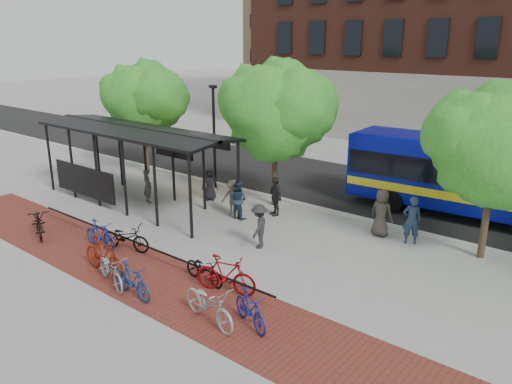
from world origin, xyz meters
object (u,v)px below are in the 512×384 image
Objects in this scene: bus at (499,178)px; bike_7 at (132,281)px; bike_10 at (209,304)px; pedestrian_7 at (412,220)px; lamp_post_left at (214,134)px; pedestrian_4 at (275,196)px; pedestrian_6 at (381,213)px; tree_a at (145,97)px; pedestrian_3 at (233,197)px; tree_b at (278,107)px; bike_9 at (226,275)px; pedestrian_1 at (148,186)px; pedestrian_2 at (238,199)px; pedestrian_9 at (259,226)px; bike_4 at (126,237)px; bike_6 at (111,270)px; bike_8 at (204,269)px; pedestrian_0 at (210,184)px; tree_c at (500,142)px; bike_5 at (104,255)px; bike_3 at (100,235)px; bus_shelter at (132,138)px; bike_11 at (250,309)px; bike_0 at (39,222)px.

bike_7 is (-6.39, -13.35, -1.36)m from bus.
bike_10 is 8.79m from pedestrian_7.
lamp_post_left is 12.91m from bus.
pedestrian_6 reaches higher than pedestrian_4.
tree_a is 9.30m from pedestrian_3.
pedestrian_6 is (5.30, -0.41, -3.53)m from tree_b.
bike_9 is 9.51m from pedestrian_1.
pedestrian_2 is 3.19m from pedestrian_9.
pedestrian_6 is (5.49, 2.01, 0.10)m from pedestrian_2.
bike_4 is at bearing -68.66° from lamp_post_left.
tree_b is at bearing 20.97° from bike_6.
bike_8 is 8.34m from pedestrian_0.
tree_b reaches higher than tree_c.
bike_10 is (4.67, 0.05, -0.07)m from bike_5.
bike_6 is at bearing 137.94° from bike_8.
pedestrian_2 is 6.99m from pedestrian_7.
bus_shelter is at bearing 38.63° from bike_3.
pedestrian_7 reaches higher than bike_11.
bike_11 is (10.75, -4.61, -2.50)m from bus_shelter.
bus_shelter is at bearing -164.94° from tree_c.
tree_b is 10.69m from bike_0.
bus is 7.24× the size of pedestrian_4.
bike_0 is 1.09× the size of bike_9.
pedestrian_1 reaches higher than bike_6.
pedestrian_6 reaches higher than pedestrian_2.
bike_10 is 1.38× the size of pedestrian_3.
bike_9 is at bearing -44.51° from lamp_post_left.
bike_11 is 1.07× the size of pedestrian_3.
tree_c is 8.47m from pedestrian_9.
pedestrian_7 reaches higher than bike_3.
bus_shelter is at bearing 173.53° from pedestrian_3.
bike_6 is at bearing -63.23° from lamp_post_left.
tree_a reaches higher than pedestrian_0.
bike_9 is (9.03, -3.68, -2.41)m from bus_shelter.
tree_c is 3.79× the size of pedestrian_0.
bike_7 is at bearing -119.53° from bus.
lamp_post_left reaches higher than bike_8.
bus_shelter is at bearing -175.19° from pedestrian_0.
pedestrian_9 is at bearing -65.80° from bike_4.
bike_4 is at bearing 34.43° from bike_5.
bike_8 is (0.98, 1.97, -0.07)m from bike_7.
bike_0 is at bearing -80.53° from pedestrian_9.
tree_a is at bearing -18.46° from pedestrian_2.
bike_0 is 1.25× the size of pedestrian_4.
lamp_post_left is at bearing -167.33° from bus.
pedestrian_1 is (-5.57, 5.91, 0.26)m from bike_6.
bike_6 is (-7.48, -13.31, -1.36)m from bus.
tree_c is 3.20× the size of pedestrian_6.
bus is 13.51m from bike_10.
pedestrian_6 is at bearing 17.96° from bus_shelter.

